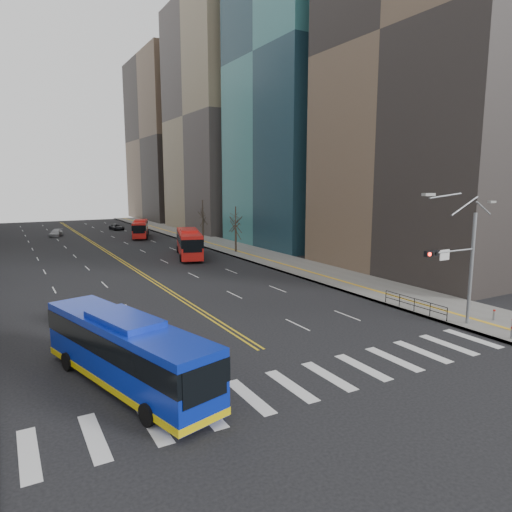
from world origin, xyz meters
TOP-DOWN VIEW (x-y plane):
  - ground at (0.00, 0.00)m, footprint 220.00×220.00m
  - sidewalk_right at (17.50, 45.00)m, footprint 7.00×130.00m
  - crosswalk at (0.00, 0.00)m, footprint 26.70×4.00m
  - centerline at (0.00, 55.00)m, footprint 0.55×100.00m
  - office_towers at (0.12, 68.51)m, footprint 83.00×134.00m
  - signal_mast at (13.77, 2.00)m, footprint 5.37×0.37m
  - pedestrian_railing at (14.30, 6.00)m, footprint 0.06×6.06m
  - bollards at (16.27, -0.17)m, footprint 2.87×3.17m
  - street_trees at (-7.18, 34.55)m, footprint 35.20×47.20m
  - blue_bus at (-8.33, 4.00)m, footprint 5.92×12.82m
  - red_bus_near at (8.85, 39.87)m, footprint 6.15×12.25m
  - red_bus_far at (8.93, 64.48)m, footprint 5.45×10.51m
  - car_white at (-8.43, 15.38)m, footprint 1.78×4.46m
  - car_dark_mid at (9.52, 39.45)m, footprint 2.44×3.85m
  - car_silver at (-4.34, 73.75)m, footprint 3.20×4.83m
  - car_dark_far at (8.10, 79.86)m, footprint 2.68×4.66m

SIDE VIEW (x-z plane):
  - ground at x=0.00m, z-range 0.00..0.00m
  - crosswalk at x=0.00m, z-range 0.00..0.01m
  - centerline at x=0.00m, z-range 0.00..0.01m
  - sidewalk_right at x=17.50m, z-range 0.00..0.15m
  - bollards at x=16.27m, z-range 0.16..0.94m
  - car_dark_mid at x=9.52m, z-range 0.00..1.22m
  - car_dark_far at x=8.10m, z-range 0.00..1.22m
  - car_silver at x=-4.34m, z-range 0.00..1.30m
  - car_white at x=-8.43m, z-range 0.00..1.44m
  - pedestrian_railing at x=14.30m, z-range 0.31..1.33m
  - red_bus_far at x=8.93m, z-range 0.19..3.47m
  - blue_bus at x=-8.33m, z-range 0.09..3.73m
  - red_bus_near at x=8.85m, z-range 0.21..3.98m
  - signal_mast at x=13.77m, z-range 0.16..9.55m
  - street_trees at x=-7.18m, z-range 1.07..8.67m
  - office_towers at x=0.12m, z-range -5.08..52.92m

